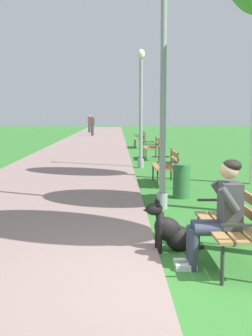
{
  "coord_description": "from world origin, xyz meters",
  "views": [
    {
      "loc": [
        -0.75,
        -4.55,
        1.76
      ],
      "look_at": [
        -0.61,
        2.67,
        0.9
      ],
      "focal_mm": 49.06,
      "sensor_mm": 36.0,
      "label": 1
    }
  ],
  "objects_px": {
    "person_seated_on_near_bench": "(220,209)",
    "pedestrian_distant": "(92,125)",
    "park_bench_mid": "(167,164)",
    "lamp_post_mid": "(141,107)",
    "lamp_post_near": "(163,75)",
    "litter_bin": "(182,181)",
    "park_bench_far": "(153,146)",
    "dog_black": "(172,231)",
    "park_bench_furthest": "(141,138)",
    "park_bench_near": "(235,221)",
    "pedestrian_further_distant": "(90,124)"
  },
  "relations": [
    {
      "from": "park_bench_near",
      "to": "lamp_post_mid",
      "type": "distance_m",
      "value": 9.72
    },
    {
      "from": "park_bench_far",
      "to": "lamp_post_mid",
      "type": "bearing_deg",
      "value": -102.09
    },
    {
      "from": "park_bench_furthest",
      "to": "dog_black",
      "type": "xyz_separation_m",
      "value": [
        -0.52,
        -17.92,
        -0.25
      ]
    },
    {
      "from": "park_bench_mid",
      "to": "pedestrian_distant",
      "type": "bearing_deg",
      "value": 97.31
    },
    {
      "from": "park_bench_mid",
      "to": "park_bench_furthest",
      "type": "bearing_deg",
      "value": 90.13
    },
    {
      "from": "lamp_post_near",
      "to": "pedestrian_further_distant",
      "type": "xyz_separation_m",
      "value": [
        -3.35,
        33.59,
        -1.62
      ]
    },
    {
      "from": "park_bench_mid",
      "to": "lamp_post_mid",
      "type": "height_order",
      "value": "lamp_post_mid"
    },
    {
      "from": "park_bench_near",
      "to": "park_bench_furthest",
      "type": "relative_size",
      "value": 1.0
    },
    {
      "from": "litter_bin",
      "to": "lamp_post_mid",
      "type": "bearing_deg",
      "value": 96.2
    },
    {
      "from": "park_bench_furthest",
      "to": "lamp_post_near",
      "type": "bearing_deg",
      "value": -91.43
    },
    {
      "from": "pedestrian_further_distant",
      "to": "lamp_post_mid",
      "type": "bearing_deg",
      "value": -83.11
    },
    {
      "from": "lamp_post_near",
      "to": "pedestrian_distant",
      "type": "distance_m",
      "value": 27.93
    },
    {
      "from": "park_bench_far",
      "to": "park_bench_furthest",
      "type": "height_order",
      "value": "same"
    },
    {
      "from": "park_bench_far",
      "to": "dog_black",
      "type": "bearing_deg",
      "value": -93.24
    },
    {
      "from": "park_bench_near",
      "to": "park_bench_furthest",
      "type": "distance_m",
      "value": 18.43
    },
    {
      "from": "litter_bin",
      "to": "pedestrian_distant",
      "type": "xyz_separation_m",
      "value": [
        -3.28,
        26.66,
        0.49
      ]
    },
    {
      "from": "park_bench_mid",
      "to": "lamp_post_mid",
      "type": "distance_m",
      "value": 3.83
    },
    {
      "from": "dog_black",
      "to": "pedestrian_further_distant",
      "type": "xyz_separation_m",
      "value": [
        -3.22,
        36.23,
        0.58
      ]
    },
    {
      "from": "lamp_post_mid",
      "to": "park_bench_furthest",
      "type": "bearing_deg",
      "value": 87.06
    },
    {
      "from": "pedestrian_distant",
      "to": "pedestrian_further_distant",
      "type": "bearing_deg",
      "value": 95.65
    },
    {
      "from": "park_bench_mid",
      "to": "park_bench_furthest",
      "type": "height_order",
      "value": "same"
    },
    {
      "from": "park_bench_far",
      "to": "pedestrian_distant",
      "type": "relative_size",
      "value": 0.91
    },
    {
      "from": "lamp_post_near",
      "to": "lamp_post_mid",
      "type": "height_order",
      "value": "lamp_post_near"
    },
    {
      "from": "person_seated_on_near_bench",
      "to": "pedestrian_distant",
      "type": "bearing_deg",
      "value": 95.72
    },
    {
      "from": "lamp_post_near",
      "to": "pedestrian_distant",
      "type": "xyz_separation_m",
      "value": [
        -2.77,
        27.74,
        -1.62
      ]
    },
    {
      "from": "person_seated_on_near_bench",
      "to": "lamp_post_mid",
      "type": "distance_m",
      "value": 9.83
    },
    {
      "from": "park_bench_far",
      "to": "park_bench_furthest",
      "type": "bearing_deg",
      "value": 91.5
    },
    {
      "from": "park_bench_near",
      "to": "pedestrian_further_distant",
      "type": "height_order",
      "value": "pedestrian_further_distant"
    },
    {
      "from": "person_seated_on_near_bench",
      "to": "pedestrian_further_distant",
      "type": "bearing_deg",
      "value": 95.71
    },
    {
      "from": "park_bench_furthest",
      "to": "park_bench_near",
      "type": "bearing_deg",
      "value": -89.5
    },
    {
      "from": "pedestrian_distant",
      "to": "person_seated_on_near_bench",
      "type": "bearing_deg",
      "value": -84.28
    },
    {
      "from": "lamp_post_near",
      "to": "lamp_post_mid",
      "type": "distance_m",
      "value": 6.46
    },
    {
      "from": "litter_bin",
      "to": "park_bench_furthest",
      "type": "bearing_deg",
      "value": 90.52
    },
    {
      "from": "lamp_post_mid",
      "to": "litter_bin",
      "type": "xyz_separation_m",
      "value": [
        0.58,
        -5.35,
        -1.61
      ]
    },
    {
      "from": "park_bench_furthest",
      "to": "pedestrian_distant",
      "type": "distance_m",
      "value": 12.86
    },
    {
      "from": "park_bench_near",
      "to": "pedestrian_further_distant",
      "type": "bearing_deg",
      "value": 96.05
    },
    {
      "from": "park_bench_furthest",
      "to": "lamp_post_mid",
      "type": "bearing_deg",
      "value": -92.94
    },
    {
      "from": "park_bench_far",
      "to": "lamp_post_mid",
      "type": "xyz_separation_m",
      "value": [
        -0.61,
        -2.85,
        1.45
      ]
    },
    {
      "from": "park_bench_far",
      "to": "litter_bin",
      "type": "bearing_deg",
      "value": -90.2
    },
    {
      "from": "pedestrian_distant",
      "to": "litter_bin",
      "type": "bearing_deg",
      "value": -82.98
    },
    {
      "from": "park_bench_furthest",
      "to": "lamp_post_near",
      "type": "relative_size",
      "value": 0.32
    },
    {
      "from": "park_bench_mid",
      "to": "park_bench_far",
      "type": "height_order",
      "value": "same"
    },
    {
      "from": "park_bench_mid",
      "to": "lamp_post_near",
      "type": "bearing_deg",
      "value": -97.95
    },
    {
      "from": "person_seated_on_near_bench",
      "to": "lamp_post_near",
      "type": "xyz_separation_m",
      "value": [
        -0.33,
        3.29,
        1.78
      ]
    },
    {
      "from": "park_bench_far",
      "to": "litter_bin",
      "type": "xyz_separation_m",
      "value": [
        -0.03,
        -8.21,
        -0.16
      ]
    },
    {
      "from": "lamp_post_mid",
      "to": "pedestrian_further_distant",
      "type": "height_order",
      "value": "lamp_post_mid"
    },
    {
      "from": "lamp_post_near",
      "to": "person_seated_on_near_bench",
      "type": "bearing_deg",
      "value": -84.21
    },
    {
      "from": "lamp_post_mid",
      "to": "dog_black",
      "type": "bearing_deg",
      "value": -90.41
    },
    {
      "from": "pedestrian_further_distant",
      "to": "park_bench_near",
      "type": "bearing_deg",
      "value": -83.95
    },
    {
      "from": "park_bench_far",
      "to": "litter_bin",
      "type": "distance_m",
      "value": 8.21
    }
  ]
}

